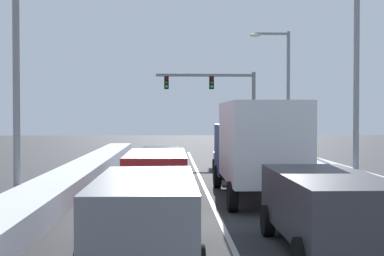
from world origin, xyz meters
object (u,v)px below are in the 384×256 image
(suv_charcoal_right_lane_nearest, at_px, (327,206))
(sedan_tan_right_lane_third, at_px, (236,159))
(sedan_black_center_lane_third, at_px, (161,164))
(street_lamp_right_near, at_px, (348,48))
(street_lamp_left_mid, at_px, (28,57))
(box_truck_right_lane_second, at_px, (257,145))
(suv_gray_center_lane_nearest, at_px, (145,211))
(traffic_light_gantry, at_px, (223,94))
(suv_red_center_lane_second, at_px, (156,172))
(street_lamp_right_mid, at_px, (283,83))

(suv_charcoal_right_lane_nearest, xyz_separation_m, sedan_tan_right_lane_third, (-0.13, 14.99, -0.25))
(suv_charcoal_right_lane_nearest, bearing_deg, sedan_tan_right_lane_third, 90.50)
(sedan_black_center_lane_third, height_order, street_lamp_right_near, street_lamp_right_near)
(sedan_black_center_lane_third, height_order, street_lamp_left_mid, street_lamp_left_mid)
(box_truck_right_lane_second, bearing_deg, suv_charcoal_right_lane_nearest, -87.61)
(suv_gray_center_lane_nearest, xyz_separation_m, street_lamp_left_mid, (-3.98, 6.45, 3.75))
(sedan_tan_right_lane_third, relative_size, street_lamp_left_mid, 0.57)
(suv_charcoal_right_lane_nearest, relative_size, street_lamp_left_mid, 0.62)
(box_truck_right_lane_second, xyz_separation_m, traffic_light_gantry, (0.95, 21.96, 2.60))
(suv_red_center_lane_second, height_order, sedan_black_center_lane_third, suv_red_center_lane_second)
(suv_gray_center_lane_nearest, height_order, suv_red_center_lane_second, same)
(suv_gray_center_lane_nearest, height_order, street_lamp_right_mid, street_lamp_right_mid)
(street_lamp_right_mid, relative_size, street_lamp_left_mid, 1.06)
(box_truck_right_lane_second, relative_size, street_lamp_left_mid, 0.91)
(traffic_light_gantry, bearing_deg, suv_gray_center_lane_nearest, -98.46)
(box_truck_right_lane_second, relative_size, traffic_light_gantry, 0.95)
(suv_charcoal_right_lane_nearest, bearing_deg, street_lamp_right_near, 69.29)
(sedan_tan_right_lane_third, xyz_separation_m, street_lamp_right_near, (3.74, -5.44, 4.77))
(traffic_light_gantry, bearing_deg, street_lamp_left_mid, -109.81)
(suv_gray_center_lane_nearest, bearing_deg, street_lamp_right_near, 53.52)
(box_truck_right_lane_second, height_order, street_lamp_right_near, street_lamp_right_near)
(sedan_black_center_lane_third, height_order, traffic_light_gantry, traffic_light_gantry)
(box_truck_right_lane_second, bearing_deg, traffic_light_gantry, 87.53)
(sedan_tan_right_lane_third, bearing_deg, suv_red_center_lane_second, -113.97)
(traffic_light_gantry, height_order, street_lamp_right_mid, street_lamp_right_mid)
(box_truck_right_lane_second, bearing_deg, suv_gray_center_lane_nearest, -113.92)
(suv_gray_center_lane_nearest, bearing_deg, street_lamp_right_mid, 72.15)
(street_lamp_right_near, xyz_separation_m, street_lamp_right_mid, (0.46, 14.41, -0.51))
(box_truck_right_lane_second, xyz_separation_m, suv_gray_center_lane_nearest, (-3.49, -7.87, -0.88))
(sedan_black_center_lane_third, relative_size, street_lamp_right_near, 0.48)
(box_truck_right_lane_second, bearing_deg, street_lamp_right_near, 28.74)
(suv_red_center_lane_second, bearing_deg, sedan_black_center_lane_third, 89.45)
(sedan_tan_right_lane_third, xyz_separation_m, street_lamp_right_mid, (4.20, 8.97, 4.26))
(sedan_tan_right_lane_third, height_order, traffic_light_gantry, traffic_light_gantry)
(suv_gray_center_lane_nearest, distance_m, sedan_black_center_lane_third, 13.14)
(suv_gray_center_lane_nearest, relative_size, traffic_light_gantry, 0.65)
(suv_charcoal_right_lane_nearest, distance_m, suv_red_center_lane_second, 7.75)
(traffic_light_gantry, xyz_separation_m, street_lamp_right_near, (2.97, -19.81, 1.04))
(sedan_tan_right_lane_third, xyz_separation_m, suv_red_center_lane_second, (-3.66, -8.22, 0.25))
(sedan_tan_right_lane_third, relative_size, sedan_black_center_lane_third, 1.00)
(suv_gray_center_lane_nearest, bearing_deg, suv_charcoal_right_lane_nearest, 7.11)
(suv_red_center_lane_second, bearing_deg, street_lamp_right_near, 20.58)
(street_lamp_right_mid, xyz_separation_m, street_lamp_left_mid, (-11.85, -17.98, -0.26))
(sedan_tan_right_lane_third, xyz_separation_m, suv_gray_center_lane_nearest, (-3.67, -15.46, 0.25))
(sedan_tan_right_lane_third, height_order, street_lamp_left_mid, street_lamp_left_mid)
(sedan_black_center_lane_third, bearing_deg, street_lamp_right_near, -23.07)
(box_truck_right_lane_second, relative_size, street_lamp_right_near, 0.77)
(suv_red_center_lane_second, xyz_separation_m, sedan_black_center_lane_third, (0.06, 5.90, -0.25))
(suv_gray_center_lane_nearest, xyz_separation_m, suv_red_center_lane_second, (0.01, 7.24, 0.00))
(traffic_light_gantry, relative_size, street_lamp_right_mid, 0.90)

